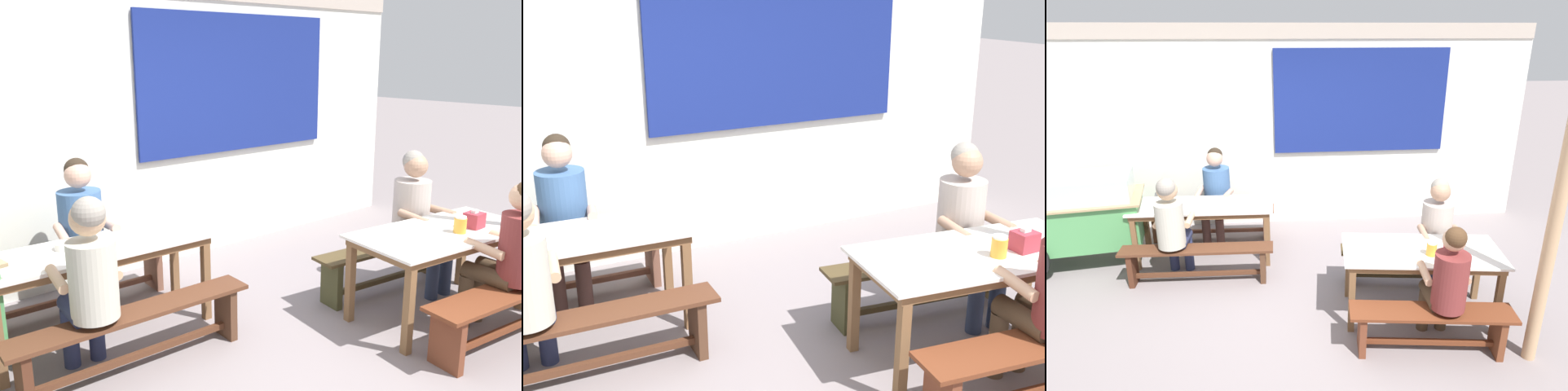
# 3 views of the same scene
# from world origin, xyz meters

# --- Properties ---
(ground_plane) EXTENTS (40.00, 40.00, 0.00)m
(ground_plane) POSITION_xyz_m (0.00, 0.00, 0.00)
(ground_plane) COLOR gray
(backdrop_wall) EXTENTS (6.81, 0.23, 2.81)m
(backdrop_wall) POSITION_xyz_m (0.04, 2.40, 1.48)
(backdrop_wall) COLOR white
(backdrop_wall) RESTS_ON ground_plane
(dining_table_far) EXTENTS (1.73, 0.67, 0.73)m
(dining_table_far) POSITION_xyz_m (-1.14, 1.28, 0.65)
(dining_table_far) COLOR silver
(dining_table_far) RESTS_ON ground_plane
(dining_table_near) EXTENTS (1.61, 0.92, 0.73)m
(dining_table_near) POSITION_xyz_m (1.12, -0.16, 0.65)
(dining_table_near) COLOR silver
(dining_table_near) RESTS_ON ground_plane
(bench_far_back) EXTENTS (1.74, 0.36, 0.43)m
(bench_far_back) POSITION_xyz_m (-1.12, 1.87, 0.29)
(bench_far_back) COLOR brown
(bench_far_back) RESTS_ON ground_plane
(bench_far_front) EXTENTS (1.72, 0.31, 0.43)m
(bench_far_front) POSITION_xyz_m (-1.16, 0.69, 0.29)
(bench_far_front) COLOR #522E1C
(bench_far_front) RESTS_ON ground_plane
(bench_near_back) EXTENTS (1.53, 0.46, 0.43)m
(bench_near_back) POSITION_xyz_m (1.20, 0.42, 0.28)
(bench_near_back) COLOR #47381F
(bench_near_back) RESTS_ON ground_plane
(bench_near_front) EXTENTS (1.47, 0.49, 0.43)m
(bench_near_front) POSITION_xyz_m (1.04, -0.74, 0.29)
(bench_near_front) COLOR brown
(bench_near_front) RESTS_ON ground_plane
(person_right_near_table) EXTENTS (0.46, 0.58, 1.26)m
(person_right_near_table) POSITION_xyz_m (1.47, 0.32, 0.71)
(person_right_near_table) COLOR #29324C
(person_right_near_table) RESTS_ON ground_plane
(person_center_facing) EXTENTS (0.50, 0.59, 1.28)m
(person_center_facing) POSITION_xyz_m (-1.02, 1.80, 0.72)
(person_center_facing) COLOR #4B302B
(person_center_facing) RESTS_ON ground_plane
(tissue_box) EXTENTS (0.14, 0.13, 0.15)m
(tissue_box) POSITION_xyz_m (1.39, -0.27, 0.79)
(tissue_box) COLOR #A2303C
(tissue_box) RESTS_ON dining_table_near
(condiment_jar) EXTENTS (0.10, 0.10, 0.14)m
(condiment_jar) POSITION_xyz_m (1.18, -0.27, 0.79)
(condiment_jar) COLOR gold
(condiment_jar) RESTS_ON dining_table_near
(soup_bowl) EXTENTS (0.15, 0.15, 0.05)m
(soup_bowl) POSITION_xyz_m (-1.34, 1.36, 0.75)
(soup_bowl) COLOR silver
(soup_bowl) RESTS_ON dining_table_far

